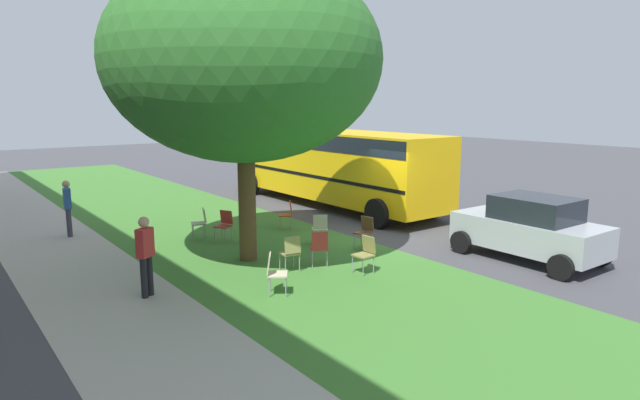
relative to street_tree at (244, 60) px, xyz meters
The scene contains 17 objects.
ground 6.30m from the street_tree, 92.92° to the right, with size 80.00×80.00×0.00m, color #424247.
grass_verge 5.00m from the street_tree, 106.19° to the right, with size 48.00×6.00×0.01m, color #3D752D.
sidewalk_strip 6.19m from the street_tree, 93.05° to the left, with size 48.00×2.80×0.01m, color #ADA89E.
street_tree is the anchor object (origin of this frame).
chair_0 5.25m from the street_tree, ahead, with size 0.53×0.53×0.88m.
chair_1 5.50m from the street_tree, 107.31° to the right, with size 0.49×0.50×0.88m.
chair_2 5.20m from the street_tree, 161.95° to the left, with size 0.58×0.58×0.88m.
chair_3 4.69m from the street_tree, 168.72° to the right, with size 0.49×0.48×0.88m.
chair_4 4.83m from the street_tree, 144.74° to the right, with size 0.57×0.56×0.88m.
chair_5 5.41m from the street_tree, 147.74° to the right, with size 0.44×0.44×0.88m.
chair_6 5.02m from the street_tree, 88.15° to the right, with size 0.57×0.57×0.88m.
chair_7 4.92m from the street_tree, 10.90° to the right, with size 0.56×0.56×0.88m.
chair_8 5.67m from the street_tree, 50.03° to the right, with size 0.58×0.58×0.88m.
parked_car 8.25m from the street_tree, 127.15° to the right, with size 3.70×1.92×1.65m.
school_bus 8.43m from the street_tree, 53.76° to the right, with size 10.40×2.80×2.88m.
pedestrian_0 7.37m from the street_tree, 29.82° to the left, with size 0.39×0.25×1.69m.
pedestrian_1 5.14m from the street_tree, 110.16° to the left, with size 0.36×0.41×1.69m.
Camera 1 is at (-11.68, 10.50, 3.99)m, focal length 30.67 mm.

